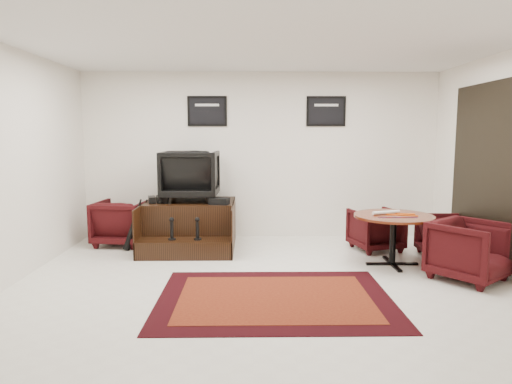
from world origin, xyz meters
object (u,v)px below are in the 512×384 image
(shine_podium, at_px, (190,226))
(armchair_side, at_px, (122,220))
(meeting_table, at_px, (394,221))
(table_chair_window, at_px, (445,234))
(shine_chair, at_px, (190,173))
(table_chair_back, at_px, (376,227))
(table_chair_corner, at_px, (470,248))

(shine_podium, bearing_deg, armchair_side, 171.71)
(meeting_table, height_order, table_chair_window, meeting_table)
(shine_chair, bearing_deg, table_chair_back, 173.63)
(table_chair_back, bearing_deg, meeting_table, 75.63)
(shine_podium, bearing_deg, table_chair_window, -10.02)
(shine_podium, bearing_deg, table_chair_corner, -25.36)
(table_chair_back, distance_m, table_chair_window, 0.98)
(shine_podium, distance_m, meeting_table, 3.08)
(table_chair_window, xyz_separation_m, table_chair_corner, (-0.15, -1.05, 0.07))
(meeting_table, relative_size, table_chair_window, 1.57)
(armchair_side, xyz_separation_m, table_chair_window, (4.88, -0.83, -0.06))
(table_chair_back, bearing_deg, armchair_side, -20.55)
(meeting_table, bearing_deg, table_chair_window, 24.30)
(armchair_side, bearing_deg, table_chair_corner, 165.21)
(table_chair_corner, bearing_deg, table_chair_window, 43.47)
(armchair_side, bearing_deg, shine_chair, -174.14)
(shine_podium, height_order, shine_chair, shine_chair)
(table_chair_window, bearing_deg, meeting_table, 116.10)
(table_chair_corner, bearing_deg, shine_podium, 116.13)
(armchair_side, bearing_deg, table_chair_window, 177.20)
(shine_chair, bearing_deg, shine_podium, 91.22)
(armchair_side, relative_size, table_chair_window, 1.18)
(meeting_table, xyz_separation_m, table_chair_back, (-0.01, 0.82, -0.26))
(shine_podium, height_order, table_chair_back, shine_podium)
(meeting_table, bearing_deg, table_chair_back, 90.44)
(table_chair_window, height_order, table_chair_corner, table_chair_corner)
(meeting_table, bearing_deg, shine_chair, 157.26)
(shine_chair, height_order, table_chair_window, shine_chair)
(table_chair_corner, bearing_deg, armchair_side, 119.88)
(shine_podium, distance_m, table_chair_corner, 3.99)
(armchair_side, bearing_deg, shine_podium, 178.53)
(table_chair_back, height_order, table_chair_corner, table_chair_corner)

